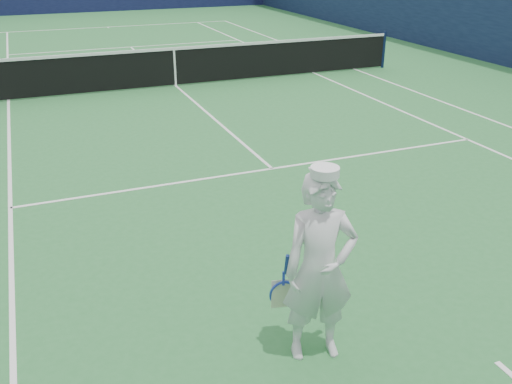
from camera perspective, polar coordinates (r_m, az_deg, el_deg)
ground at (r=15.44m, az=-8.01°, el=10.45°), size 80.00×80.00×0.00m
court_markings at (r=15.44m, az=-8.01°, el=10.46°), size 11.03×23.83×0.01m
windscreen_fence at (r=15.11m, az=-8.46°, el=17.84°), size 20.12×36.12×4.00m
tennis_net at (r=15.33m, az=-8.13°, el=12.47°), size 12.88×0.09×1.07m
tennis_player at (r=5.07m, az=6.38°, el=-7.59°), size 0.75×0.61×1.86m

